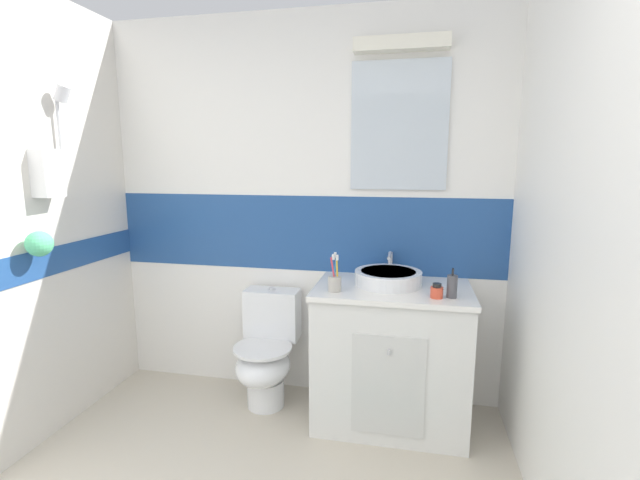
# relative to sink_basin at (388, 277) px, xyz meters

# --- Properties ---
(wall_back_tiled) EXTENTS (3.20, 0.20, 2.50)m
(wall_back_tiled) POSITION_rel_sink_basin_xyz_m (-0.57, 0.29, 0.37)
(wall_back_tiled) COLOR white
(wall_back_tiled) RESTS_ON ground_plane
(wall_right_plain) EXTENTS (0.10, 3.48, 2.50)m
(wall_right_plain) POSITION_rel_sink_basin_xyz_m (0.77, -0.96, 0.35)
(wall_right_plain) COLOR white
(wall_right_plain) RESTS_ON ground_plane
(vanity_cabinet) EXTENTS (0.90, 0.59, 0.85)m
(vanity_cabinet) POSITION_rel_sink_basin_xyz_m (0.03, -0.04, -0.47)
(vanity_cabinet) COLOR silver
(vanity_cabinet) RESTS_ON ground_plane
(sink_basin) EXTENTS (0.40, 0.44, 0.16)m
(sink_basin) POSITION_rel_sink_basin_xyz_m (0.00, 0.00, 0.00)
(sink_basin) COLOR white
(sink_basin) RESTS_ON vanity_cabinet
(toilet) EXTENTS (0.37, 0.50, 0.75)m
(toilet) POSITION_rel_sink_basin_xyz_m (-0.77, -0.00, -0.55)
(toilet) COLOR white
(toilet) RESTS_ON ground_plane
(toothbrush_cup) EXTENTS (0.07, 0.07, 0.22)m
(toothbrush_cup) POSITION_rel_sink_basin_xyz_m (-0.29, -0.20, 0.01)
(toothbrush_cup) COLOR #B2ADA3
(toothbrush_cup) RESTS_ON vanity_cabinet
(soap_dispenser) EXTENTS (0.05, 0.05, 0.16)m
(soap_dispenser) POSITION_rel_sink_basin_xyz_m (0.35, -0.19, 0.02)
(soap_dispenser) COLOR #4C4C51
(soap_dispenser) RESTS_ON vanity_cabinet
(hair_gel_jar) EXTENTS (0.07, 0.07, 0.08)m
(hair_gel_jar) POSITION_rel_sink_basin_xyz_m (0.27, -0.21, -0.01)
(hair_gel_jar) COLOR #D84C33
(hair_gel_jar) RESTS_ON vanity_cabinet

